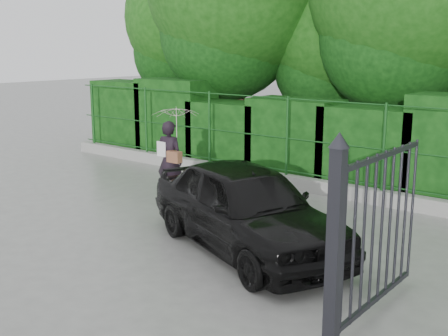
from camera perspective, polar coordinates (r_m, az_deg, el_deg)
The scene contains 7 objects.
ground at distance 9.98m, azimuth -9.84°, elevation -6.56°, with size 80.00×80.00×0.00m, color gray.
kerb at distance 13.22m, azimuth 4.85°, elevation -1.08°, with size 14.00×0.25×0.30m, color #9E9E99.
fence at distance 12.90m, azimuth 5.74°, elevation 3.32°, with size 14.13×0.06×1.80m.
hedge at distance 13.89m, azimuth 7.18°, elevation 3.23°, with size 14.20×1.20×2.28m.
gate at distance 6.36m, azimuth 13.19°, elevation -6.40°, with size 0.22×2.33×2.36m.
woman at distance 11.88m, azimuth -5.12°, elevation 3.05°, with size 0.99×1.00×1.97m.
car at distance 8.87m, azimuth 2.27°, elevation -3.99°, with size 1.67×4.16×1.42m, color black.
Camera 1 is at (7.14, -6.21, 3.19)m, focal length 45.00 mm.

